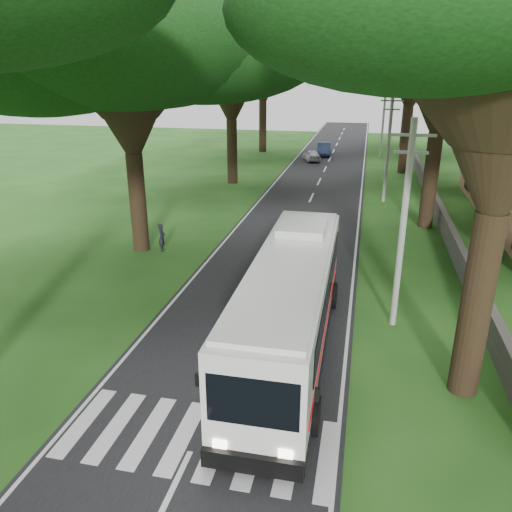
{
  "coord_description": "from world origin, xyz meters",
  "views": [
    {
      "loc": [
        3.98,
        -12.43,
        9.58
      ],
      "look_at": [
        -0.23,
        6.66,
        2.2
      ],
      "focal_mm": 35.0,
      "sensor_mm": 36.0,
      "label": 1
    }
  ],
  "objects_px": {
    "distant_car_b": "(324,149)",
    "pole_mid": "(388,146)",
    "pole_near": "(403,224)",
    "pole_far": "(383,120)",
    "pedestrian": "(162,237)",
    "coach_bus": "(290,302)",
    "distant_car_a": "(312,155)"
  },
  "relations": [
    {
      "from": "distant_car_b",
      "to": "pole_mid",
      "type": "bearing_deg",
      "value": -78.7
    },
    {
      "from": "pole_near",
      "to": "pole_mid",
      "type": "bearing_deg",
      "value": 90.0
    },
    {
      "from": "pole_far",
      "to": "pole_near",
      "type": "bearing_deg",
      "value": -90.0
    },
    {
      "from": "pole_near",
      "to": "pedestrian",
      "type": "xyz_separation_m",
      "value": [
        -12.25,
        6.03,
        -3.39
      ]
    },
    {
      "from": "pole_near",
      "to": "pedestrian",
      "type": "height_order",
      "value": "pole_near"
    },
    {
      "from": "coach_bus",
      "to": "distant_car_b",
      "type": "xyz_separation_m",
      "value": [
        -2.71,
        43.55,
        -1.2
      ]
    },
    {
      "from": "pole_far",
      "to": "coach_bus",
      "type": "xyz_separation_m",
      "value": [
        -3.73,
        -42.87,
        -2.23
      ]
    },
    {
      "from": "pole_far",
      "to": "coach_bus",
      "type": "distance_m",
      "value": 43.09
    },
    {
      "from": "pole_near",
      "to": "pole_far",
      "type": "bearing_deg",
      "value": 90.0
    },
    {
      "from": "pole_mid",
      "to": "pedestrian",
      "type": "xyz_separation_m",
      "value": [
        -12.25,
        -13.97,
        -3.39
      ]
    },
    {
      "from": "pole_mid",
      "to": "pole_far",
      "type": "xyz_separation_m",
      "value": [
        0.0,
        20.0,
        0.0
      ]
    },
    {
      "from": "pedestrian",
      "to": "coach_bus",
      "type": "bearing_deg",
      "value": -146.87
    },
    {
      "from": "pole_mid",
      "to": "distant_car_a",
      "type": "distance_m",
      "value": 18.42
    },
    {
      "from": "pole_near",
      "to": "pole_mid",
      "type": "height_order",
      "value": "same"
    },
    {
      "from": "pole_near",
      "to": "distant_car_b",
      "type": "bearing_deg",
      "value": 98.99
    },
    {
      "from": "pole_near",
      "to": "pedestrian",
      "type": "relative_size",
      "value": 5.06
    },
    {
      "from": "coach_bus",
      "to": "distant_car_b",
      "type": "bearing_deg",
      "value": 93.12
    },
    {
      "from": "pedestrian",
      "to": "distant_car_a",
      "type": "bearing_deg",
      "value": -19.76
    },
    {
      "from": "distant_car_a",
      "to": "pole_far",
      "type": "bearing_deg",
      "value": -173.59
    },
    {
      "from": "pole_far",
      "to": "distant_car_a",
      "type": "xyz_separation_m",
      "value": [
        -7.38,
        -3.5,
        -3.54
      ]
    },
    {
      "from": "coach_bus",
      "to": "pedestrian",
      "type": "bearing_deg",
      "value": 133.35
    },
    {
      "from": "pole_far",
      "to": "pedestrian",
      "type": "distance_m",
      "value": 36.27
    },
    {
      "from": "pole_near",
      "to": "distant_car_b",
      "type": "xyz_separation_m",
      "value": [
        -6.44,
        40.68,
        -3.44
      ]
    },
    {
      "from": "pole_far",
      "to": "pedestrian",
      "type": "xyz_separation_m",
      "value": [
        -12.25,
        -33.97,
        -3.39
      ]
    },
    {
      "from": "pole_near",
      "to": "coach_bus",
      "type": "xyz_separation_m",
      "value": [
        -3.73,
        -2.87,
        -2.23
      ]
    },
    {
      "from": "pole_mid",
      "to": "pedestrian",
      "type": "height_order",
      "value": "pole_mid"
    },
    {
      "from": "distant_car_b",
      "to": "pedestrian",
      "type": "height_order",
      "value": "pedestrian"
    },
    {
      "from": "pole_mid",
      "to": "pole_far",
      "type": "relative_size",
      "value": 1.0
    },
    {
      "from": "pole_near",
      "to": "pole_mid",
      "type": "distance_m",
      "value": 20.0
    },
    {
      "from": "distant_car_b",
      "to": "pedestrian",
      "type": "distance_m",
      "value": 35.14
    },
    {
      "from": "pole_mid",
      "to": "distant_car_a",
      "type": "xyz_separation_m",
      "value": [
        -7.38,
        16.5,
        -3.54
      ]
    },
    {
      "from": "distant_car_a",
      "to": "distant_car_b",
      "type": "bearing_deg",
      "value": -121.67
    }
  ]
}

